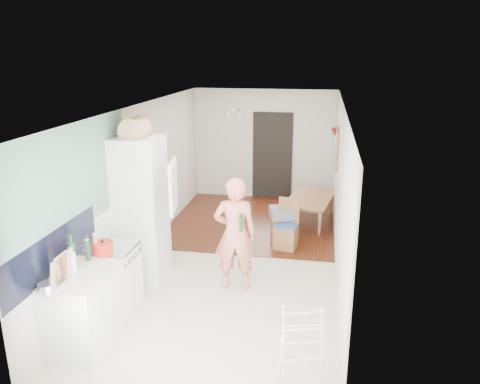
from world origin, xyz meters
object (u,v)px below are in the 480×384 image
(dining_table, at_px, (311,212))
(dining_chair, at_px, (286,225))
(person, at_px, (235,224))
(drying_rack, at_px, (302,355))
(stool, at_px, (281,230))

(dining_table, relative_size, dining_chair, 1.42)
(person, bearing_deg, dining_chair, -118.13)
(dining_chair, bearing_deg, drying_rack, -73.47)
(dining_table, bearing_deg, stool, 165.67)
(stool, distance_m, drying_rack, 3.85)
(person, distance_m, drying_rack, 2.33)
(stool, bearing_deg, dining_chair, -69.68)
(person, xyz_separation_m, dining_table, (0.99, 2.90, -0.76))
(dining_chair, bearing_deg, stool, 119.64)
(dining_chair, distance_m, drying_rack, 3.54)
(dining_table, height_order, drying_rack, drying_rack)
(stool, xyz_separation_m, drying_rack, (0.55, -3.81, 0.18))
(stool, height_order, drying_rack, drying_rack)
(person, bearing_deg, drying_rack, 111.59)
(drying_rack, bearing_deg, dining_chair, 80.60)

